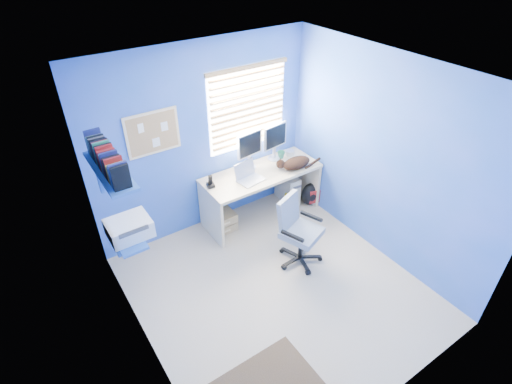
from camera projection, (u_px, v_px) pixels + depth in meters
floor at (276, 289)px, 4.68m from camera, size 3.00×3.20×0.00m
ceiling at (285, 79)px, 3.25m from camera, size 3.00×3.20×0.00m
wall_back at (204, 141)px, 5.05m from camera, size 3.00×0.01×2.50m
wall_front at (414, 311)px, 2.88m from camera, size 3.00×0.01×2.50m
wall_left at (134, 263)px, 3.27m from camera, size 0.01×3.20×2.50m
wall_right at (383, 160)px, 4.66m from camera, size 0.01×3.20×2.50m
desk at (261, 194)px, 5.62m from camera, size 1.65×0.65×0.74m
laptop at (251, 174)px, 5.17m from camera, size 0.37×0.31×0.22m
monitor_left at (249, 150)px, 5.35m from camera, size 0.41×0.17×0.54m
monitor_right at (274, 142)px, 5.54m from camera, size 0.41×0.17×0.54m
phone at (210, 181)px, 5.07m from camera, size 0.11×0.13×0.17m
mug at (281, 155)px, 5.70m from camera, size 0.10×0.09×0.10m
cd_spindle at (290, 153)px, 5.78m from camera, size 0.13×0.13×0.07m
cat at (296, 163)px, 5.46m from camera, size 0.48×0.36×0.15m
tower_pc at (287, 187)px, 6.02m from camera, size 0.23×0.46×0.45m
drawer_boxes at (222, 221)px, 5.49m from camera, size 0.35×0.28×0.27m
yellow_book at (288, 203)px, 5.88m from camera, size 0.03×0.17×0.24m
backpack at (311, 194)px, 5.97m from camera, size 0.35×0.30×0.35m
office_chair at (298, 239)px, 4.90m from camera, size 0.67×0.67×0.89m
window_blinds at (248, 108)px, 5.16m from camera, size 1.15×0.05×1.10m
corkboard at (153, 133)px, 4.57m from camera, size 0.64×0.02×0.52m
wall_shelves at (118, 196)px, 3.75m from camera, size 0.42×0.90×1.05m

